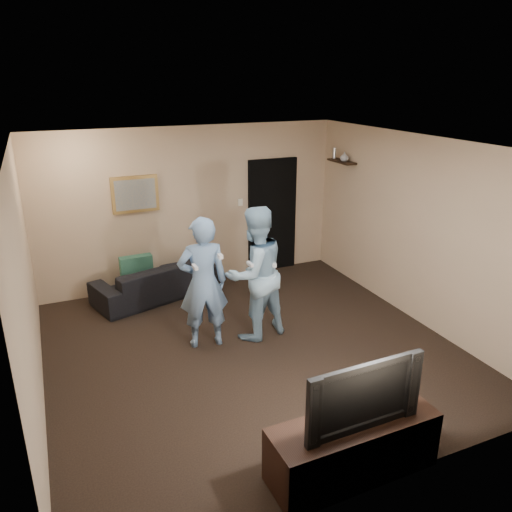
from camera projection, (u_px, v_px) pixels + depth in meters
name	position (u px, v px, depth m)	size (l,w,h in m)	color
ground	(252.00, 349.00, 6.46)	(5.00, 5.00, 0.00)	black
ceiling	(251.00, 145.00, 5.56)	(5.00, 5.00, 0.04)	silver
wall_back	(192.00, 207.00, 8.16)	(5.00, 0.04, 2.60)	tan
wall_front	(378.00, 355.00, 3.86)	(5.00, 0.04, 2.60)	tan
wall_left	(26.00, 288.00, 5.07)	(0.04, 5.00, 2.60)	tan
wall_right	(416.00, 230.00, 6.95)	(0.04, 5.00, 2.60)	tan
sofa	(156.00, 280.00, 7.88)	(1.94, 0.76, 0.57)	black
throw_pillow	(137.00, 271.00, 7.71)	(0.49, 0.16, 0.49)	#164435
painting_frame	(135.00, 194.00, 7.70)	(0.72, 0.05, 0.57)	olive
painting_canvas	(135.00, 195.00, 7.68)	(0.62, 0.01, 0.47)	slate
doorway	(272.00, 216.00, 8.78)	(0.90, 0.06, 2.00)	black
light_switch	(240.00, 202.00, 8.46)	(0.08, 0.02, 0.12)	silver
wall_shelf	(342.00, 161.00, 8.22)	(0.20, 0.60, 0.03)	black
shelf_vase	(344.00, 157.00, 8.13)	(0.14, 0.14, 0.15)	#B7B7BC
shelf_figurine	(334.00, 153.00, 8.39)	(0.06, 0.06, 0.18)	#BABABF
tv_console	(353.00, 447.00, 4.39)	(1.54, 0.49, 0.55)	black
television	(357.00, 390.00, 4.19)	(1.10, 0.14, 0.64)	black
wii_player_left	(203.00, 283.00, 6.28)	(0.68, 0.54, 1.73)	#6A8DB8
wii_player_right	(255.00, 274.00, 6.50)	(1.01, 0.86, 1.80)	#8FB7D0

